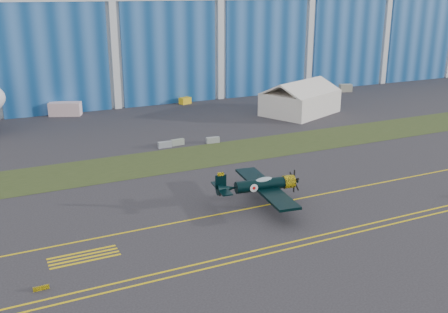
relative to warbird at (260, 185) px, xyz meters
name	(u,v)px	position (x,y,z in m)	size (l,w,h in m)	color
ground	(230,192)	(-1.50, 4.40, -2.17)	(260.00, 260.00, 0.00)	#323035
grass_median	(185,158)	(-1.50, 18.40, -2.15)	(260.00, 10.00, 0.02)	#475128
hangar	(88,23)	(-1.50, 76.18, 12.79)	(220.00, 45.70, 30.00)	silver
taxiway_centreline	(250,208)	(-1.50, -0.60, -2.16)	(200.00, 0.20, 0.02)	yellow
edge_line_near	(301,246)	(-1.50, -10.10, -2.16)	(80.00, 0.20, 0.02)	yellow
edge_line_far	(294,241)	(-1.50, -9.10, -2.16)	(80.00, 0.20, 0.02)	yellow
hold_short_ladder	(84,257)	(-19.50, -3.70, -2.16)	(6.00, 2.40, 0.02)	yellow
guard_board_left	(41,288)	(-23.50, -7.60, -1.99)	(1.20, 0.15, 0.35)	yellow
warbird	(260,185)	(0.00, 0.00, 0.00)	(11.96, 13.84, 3.75)	black
tent	(300,97)	(27.82, 34.49, 0.96)	(16.24, 14.35, 6.25)	white
shipping_container	(65,109)	(-11.75, 51.78, -0.94)	(5.64, 2.26, 2.44)	#F9CDD2
tug	(185,101)	(11.82, 51.93, -1.52)	(2.22, 1.39, 1.29)	yellow
gse_box	(345,88)	(49.50, 48.74, -1.33)	(2.78, 1.48, 1.67)	#A8A58F
barrier_a	(165,145)	(-2.20, 24.43, -1.72)	(2.00, 0.60, 0.90)	gray
barrier_b	(178,142)	(-0.07, 24.82, -1.72)	(2.00, 0.60, 0.90)	gray
barrier_c	(213,140)	(5.13, 23.61, -1.72)	(2.00, 0.60, 0.90)	gray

